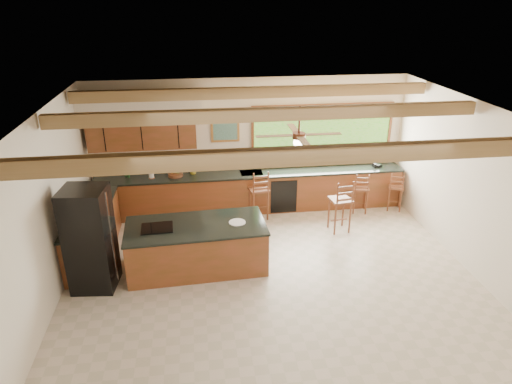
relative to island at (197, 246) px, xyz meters
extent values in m
plane|color=beige|center=(1.30, -0.60, -0.44)|extent=(7.20, 7.20, 0.00)
cube|color=silver|center=(1.30, 2.65, 1.06)|extent=(7.20, 0.04, 3.00)
cube|color=silver|center=(1.30, -3.85, 1.06)|extent=(7.20, 0.04, 3.00)
cube|color=silver|center=(-2.30, -0.60, 1.06)|extent=(0.04, 6.50, 3.00)
cube|color=silver|center=(4.90, -0.60, 1.06)|extent=(0.04, 6.50, 3.00)
cube|color=#A37F51|center=(1.30, -0.60, 2.56)|extent=(7.20, 6.50, 0.04)
cube|color=#927249|center=(1.30, -2.20, 2.42)|extent=(7.10, 0.15, 0.22)
cube|color=#927249|center=(1.30, -0.10, 2.42)|extent=(7.10, 0.15, 0.22)
cube|color=#927249|center=(1.30, 1.70, 2.42)|extent=(7.10, 0.15, 0.22)
cube|color=brown|center=(-1.05, 2.46, 1.46)|extent=(2.30, 0.35, 0.70)
cube|color=silver|center=(-1.05, 2.39, 2.06)|extent=(2.60, 0.50, 0.48)
cylinder|color=#FFEABF|center=(-1.75, 2.39, 1.83)|extent=(0.10, 0.10, 0.01)
cylinder|color=#FFEABF|center=(-0.35, 2.39, 1.83)|extent=(0.10, 0.10, 0.01)
cube|color=#7EBE44|center=(3.00, 2.62, 1.23)|extent=(3.20, 0.04, 1.30)
cube|color=#A96F33|center=(0.75, 2.62, 1.41)|extent=(0.64, 0.03, 0.54)
cube|color=#39664A|center=(0.75, 2.60, 1.41)|extent=(0.54, 0.01, 0.44)
cube|color=brown|center=(1.30, 2.31, 0.00)|extent=(7.00, 0.65, 0.88)
cube|color=black|center=(1.30, 2.31, 0.46)|extent=(7.04, 0.69, 0.04)
cube|color=brown|center=(-1.96, 0.75, 0.00)|extent=(0.65, 2.35, 0.88)
cube|color=black|center=(-1.96, 0.75, 0.46)|extent=(0.69, 2.39, 0.04)
cube|color=black|center=(2.00, 1.98, -0.02)|extent=(0.60, 0.02, 0.78)
cube|color=silver|center=(1.30, 2.31, 0.47)|extent=(0.50, 0.38, 0.03)
cylinder|color=silver|center=(1.30, 2.51, 0.63)|extent=(0.03, 0.03, 0.30)
cylinder|color=silver|center=(1.30, 2.41, 0.76)|extent=(0.03, 0.20, 0.03)
cylinder|color=white|center=(-0.92, 2.27, 0.62)|extent=(0.11, 0.11, 0.28)
cylinder|color=#1C4720|center=(-1.50, 2.46, 0.57)|extent=(0.05, 0.05, 0.18)
cylinder|color=#1C4720|center=(-1.43, 2.39, 0.58)|extent=(0.05, 0.05, 0.19)
cube|color=black|center=(4.28, 2.29, 0.53)|extent=(0.21, 0.18, 0.09)
cube|color=brown|center=(0.00, 0.00, -0.02)|extent=(2.50, 1.25, 0.83)
cube|color=black|center=(0.00, 0.00, 0.41)|extent=(2.54, 1.29, 0.04)
cube|color=black|center=(-0.67, -0.03, 0.44)|extent=(0.57, 0.46, 0.02)
cylinder|color=white|center=(0.75, -0.01, 0.44)|extent=(0.30, 0.30, 0.02)
cube|color=black|center=(-1.75, -0.35, 0.47)|extent=(0.77, 0.76, 1.82)
cube|color=silver|center=(-1.40, -0.35, 0.47)|extent=(0.03, 0.05, 1.67)
cube|color=brown|center=(1.40, 1.85, 0.27)|extent=(0.47, 0.47, 0.04)
cylinder|color=brown|center=(1.24, 1.69, -0.10)|extent=(0.04, 0.04, 0.68)
cylinder|color=brown|center=(1.57, 1.69, -0.10)|extent=(0.04, 0.04, 0.68)
cylinder|color=brown|center=(1.24, 2.01, -0.10)|extent=(0.04, 0.04, 0.68)
cylinder|color=brown|center=(1.57, 2.01, -0.10)|extent=(0.04, 0.04, 0.68)
cube|color=brown|center=(3.76, 1.85, 0.15)|extent=(0.43, 0.43, 0.04)
cylinder|color=brown|center=(3.62, 1.71, -0.15)|extent=(0.03, 0.03, 0.57)
cylinder|color=brown|center=(3.90, 1.71, -0.15)|extent=(0.03, 0.03, 0.57)
cylinder|color=brown|center=(3.62, 1.99, -0.15)|extent=(0.03, 0.03, 0.57)
cylinder|color=brown|center=(3.90, 1.99, -0.15)|extent=(0.03, 0.03, 0.57)
cube|color=brown|center=(3.01, 1.03, 0.28)|extent=(0.47, 0.47, 0.04)
cylinder|color=brown|center=(2.85, 0.86, -0.09)|extent=(0.04, 0.04, 0.69)
cylinder|color=brown|center=(3.18, 0.86, -0.09)|extent=(0.04, 0.04, 0.69)
cylinder|color=brown|center=(2.85, 1.20, -0.09)|extent=(0.04, 0.04, 0.69)
cylinder|color=brown|center=(3.18, 1.20, -0.09)|extent=(0.04, 0.04, 0.69)
cube|color=brown|center=(4.60, 1.85, 0.14)|extent=(0.44, 0.44, 0.04)
cylinder|color=brown|center=(4.47, 1.72, -0.16)|extent=(0.03, 0.03, 0.55)
cylinder|color=brown|center=(4.74, 1.72, -0.16)|extent=(0.03, 0.03, 0.55)
cylinder|color=brown|center=(4.47, 1.98, -0.16)|extent=(0.03, 0.03, 0.55)
cylinder|color=brown|center=(4.74, 1.98, -0.16)|extent=(0.03, 0.03, 0.55)
camera|label=1|loc=(0.09, -7.30, 4.23)|focal=32.00mm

